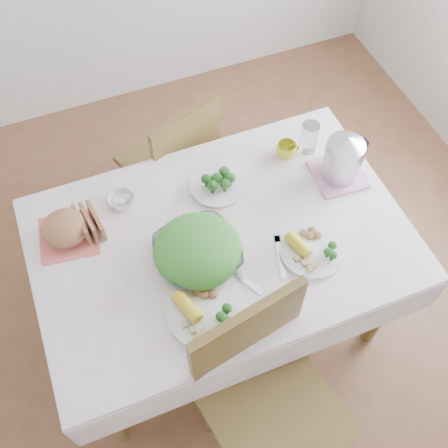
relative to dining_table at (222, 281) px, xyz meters
name	(u,v)px	position (x,y,z in m)	size (l,w,h in m)	color
floor	(222,314)	(0.00, 0.00, -0.38)	(3.60, 3.60, 0.00)	brown
dining_table	(222,281)	(0.00, 0.00, 0.00)	(1.40, 0.90, 0.75)	brown
tablecloth	(221,238)	(0.00, 0.00, 0.38)	(1.50, 1.00, 0.01)	white
chair_near	(274,416)	(-0.04, -0.66, 0.09)	(0.47, 0.47, 1.03)	brown
chair_far	(167,158)	(-0.01, 0.73, 0.09)	(0.41, 0.41, 0.91)	brown
salad_bowl	(198,253)	(-0.12, -0.06, 0.43)	(0.32, 0.32, 0.08)	white
dinner_plate_left	(205,314)	(-0.18, -0.29, 0.40)	(0.28, 0.28, 0.02)	white
dinner_plate_right	(312,251)	(0.31, -0.20, 0.40)	(0.25, 0.25, 0.02)	white
broccoli_plate	(217,186)	(0.08, 0.24, 0.40)	(0.23, 0.23, 0.02)	beige
napkin	(69,236)	(-0.57, 0.23, 0.39)	(0.23, 0.23, 0.00)	#ED6A5E
bread_loaf	(65,228)	(-0.57, 0.23, 0.45)	(0.19, 0.18, 0.11)	#935C39
fruit_bowl	(121,200)	(-0.33, 0.31, 0.40)	(0.11, 0.11, 0.04)	white
yellow_mug	(286,150)	(0.43, 0.30, 0.42)	(0.09, 0.09, 0.07)	yellow
glass_tumbler	(309,139)	(0.54, 0.30, 0.45)	(0.08, 0.08, 0.15)	white
pink_tray	(338,174)	(0.59, 0.11, 0.40)	(0.21, 0.21, 0.02)	pink
electric_kettle	(343,157)	(0.59, 0.11, 0.51)	(0.16, 0.16, 0.22)	#B2B5BA
fork_left	(240,277)	(0.00, -0.19, 0.39)	(0.03, 0.22, 0.00)	silver
fork_right	(280,256)	(0.18, -0.17, 0.39)	(0.02, 0.19, 0.00)	silver
knife	(277,301)	(0.09, -0.34, 0.39)	(0.02, 0.20, 0.00)	silver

